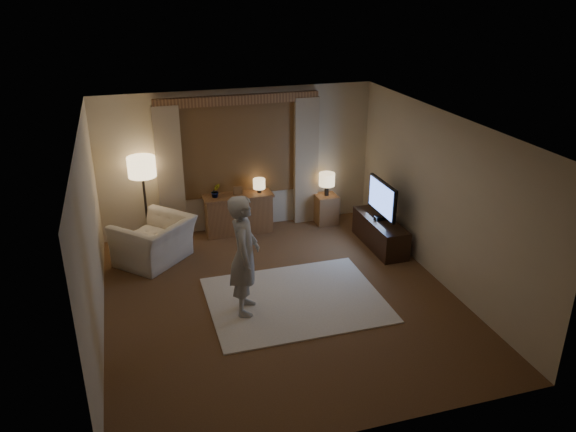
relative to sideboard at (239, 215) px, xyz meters
name	(u,v)px	position (x,y,z in m)	size (l,w,h in m)	color
room	(271,203)	(0.09, -2.00, 0.98)	(5.04, 5.54, 2.64)	brown
rug	(295,299)	(0.28, -2.59, -0.34)	(2.50, 2.00, 0.02)	#F3E4CC
sideboard	(239,215)	(0.00, 0.00, 0.00)	(1.20, 0.40, 0.70)	brown
picture_frame	(238,192)	(0.00, 0.00, 0.45)	(0.16, 0.02, 0.20)	brown
plant	(216,191)	(-0.40, 0.00, 0.50)	(0.17, 0.13, 0.30)	#999999
table_lamp_sideboard	(259,184)	(0.40, 0.00, 0.55)	(0.22, 0.22, 0.30)	black
floor_lamp	(142,172)	(-1.63, -0.05, 1.00)	(0.47, 0.47, 1.61)	black
armchair	(154,241)	(-1.57, -0.75, 0.02)	(1.13, 0.99, 0.73)	beige
side_table	(326,209)	(1.69, -0.05, -0.07)	(0.40, 0.40, 0.56)	brown
table_lamp_side	(327,180)	(1.69, -0.05, 0.52)	(0.30, 0.30, 0.44)	black
tv_stand	(380,233)	(2.24, -1.28, -0.10)	(0.45, 1.40, 0.50)	black
tv	(382,199)	(2.24, -1.28, 0.53)	(0.24, 0.96, 0.70)	black
person	(244,255)	(-0.47, -2.67, 0.53)	(0.63, 0.41, 1.73)	#B1ADA4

